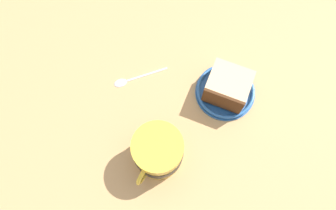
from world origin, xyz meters
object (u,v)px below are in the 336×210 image
(tea_mug, at_px, (158,152))
(small_plate, at_px, (225,92))
(cake_slice, at_px, (228,87))

(tea_mug, bearing_deg, small_plate, -67.54)
(cake_slice, distance_m, tea_mug, 0.21)
(small_plate, distance_m, cake_slice, 0.03)
(cake_slice, height_order, tea_mug, tea_mug)
(small_plate, relative_size, cake_slice, 1.13)
(cake_slice, relative_size, tea_mug, 1.06)
(small_plate, distance_m, tea_mug, 0.21)
(small_plate, bearing_deg, tea_mug, 112.46)
(small_plate, bearing_deg, cake_slice, 136.20)
(small_plate, height_order, tea_mug, tea_mug)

